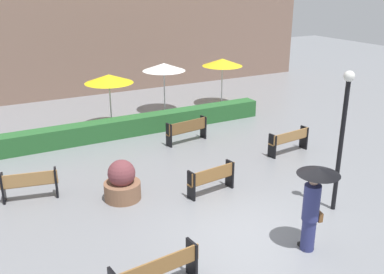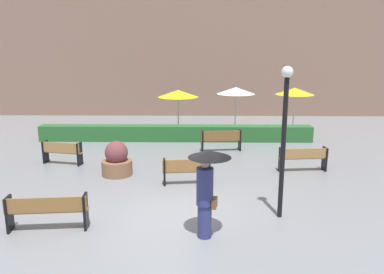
% 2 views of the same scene
% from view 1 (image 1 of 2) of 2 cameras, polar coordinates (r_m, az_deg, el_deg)
% --- Properties ---
extents(ground_plane, '(60.00, 60.00, 0.00)m').
position_cam_1_polar(ground_plane, '(11.15, 8.11, -12.48)').
color(ground_plane, gray).
extents(bench_back_row, '(1.76, 0.56, 0.90)m').
position_cam_1_polar(bench_back_row, '(16.69, -0.64, 1.02)').
color(bench_back_row, brown).
rests_on(bench_back_row, ground).
extents(bench_near_left, '(1.91, 0.56, 0.86)m').
position_cam_1_polar(bench_near_left, '(9.02, -4.75, -17.07)').
color(bench_near_left, olive).
rests_on(bench_near_left, ground).
extents(bench_mid_center, '(1.55, 0.51, 0.84)m').
position_cam_1_polar(bench_mid_center, '(12.76, 2.60, -5.34)').
color(bench_mid_center, olive).
rests_on(bench_mid_center, ground).
extents(bench_far_left, '(1.57, 0.64, 0.86)m').
position_cam_1_polar(bench_far_left, '(13.21, -20.42, -5.67)').
color(bench_far_left, '#9E7242').
rests_on(bench_far_left, ground).
extents(bench_far_right, '(1.74, 0.52, 0.85)m').
position_cam_1_polar(bench_far_right, '(16.05, 12.58, -0.34)').
color(bench_far_right, '#9E7242').
rests_on(bench_far_right, ground).
extents(pedestrian_with_umbrella, '(0.96, 0.96, 2.06)m').
position_cam_1_polar(pedestrian_with_umbrella, '(10.23, 15.58, -7.68)').
color(pedestrian_with_umbrella, navy).
rests_on(pedestrian_with_umbrella, ground).
extents(planter_pot, '(1.04, 1.04, 1.19)m').
position_cam_1_polar(planter_pot, '(12.59, -9.11, -5.90)').
color(planter_pot, brown).
rests_on(planter_pot, ground).
extents(lamp_post, '(0.28, 0.28, 3.83)m').
position_cam_1_polar(lamp_post, '(11.85, 19.08, 1.18)').
color(lamp_post, black).
rests_on(lamp_post, ground).
extents(patio_umbrella_yellow, '(2.00, 2.00, 2.28)m').
position_cam_1_polar(patio_umbrella_yellow, '(18.34, -10.80, 7.47)').
color(patio_umbrella_yellow, silver).
rests_on(patio_umbrella_yellow, ground).
extents(patio_umbrella_white, '(1.98, 1.98, 2.32)m').
position_cam_1_polar(patio_umbrella_white, '(20.31, -3.69, 9.09)').
color(patio_umbrella_white, silver).
rests_on(patio_umbrella_white, ground).
extents(patio_umbrella_yellow_far, '(1.96, 1.96, 2.32)m').
position_cam_1_polar(patio_umbrella_yellow_far, '(21.47, 3.98, 9.68)').
color(patio_umbrella_yellow_far, silver).
rests_on(patio_umbrella_yellow_far, ground).
extents(hedge_strip, '(12.80, 0.70, 0.73)m').
position_cam_1_polar(hedge_strip, '(17.63, -9.42, 1.20)').
color(hedge_strip, '#28602D').
rests_on(hedge_strip, ground).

